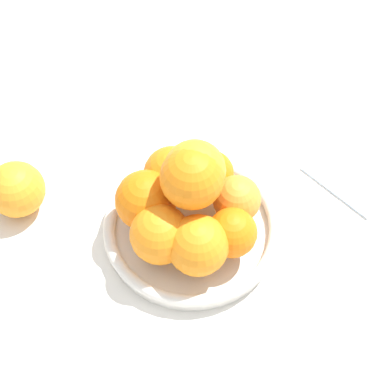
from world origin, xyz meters
name	(u,v)px	position (x,y,z in m)	size (l,w,h in m)	color
ground_plane	(192,234)	(0.00, 0.00, 0.00)	(4.00, 4.00, 0.00)	silver
fruit_bowl	(192,228)	(0.00, 0.00, 0.01)	(0.24, 0.24, 0.03)	silver
orange_pile	(187,200)	(0.00, -0.01, 0.08)	(0.19, 0.19, 0.14)	orange
stray_orange	(17,189)	(0.02, -0.24, 0.04)	(0.08, 0.08, 0.08)	orange
napkin_folded	(360,169)	(-0.17, 0.21, 0.00)	(0.12, 0.12, 0.01)	silver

